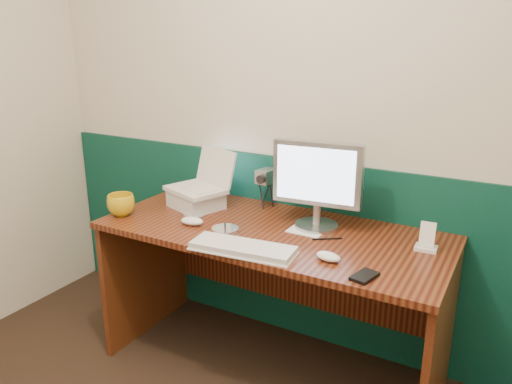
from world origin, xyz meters
The scene contains 18 objects.
back_wall centered at (0.00, 1.75, 1.25)m, with size 3.50×0.04×2.50m, color beige.
wainscot centered at (0.00, 1.74, 0.50)m, with size 3.48×0.02×1.00m, color #07332A.
desk centered at (-0.15, 1.38, 0.38)m, with size 1.60×0.70×0.75m, color #3B100A.
laptop_riser centered at (-0.63, 1.46, 0.79)m, with size 0.25×0.21×0.09m, color silver.
laptop centered at (-0.63, 1.46, 0.95)m, with size 0.28×0.22×0.24m, color silver, non-canonical shape.
monitor centered at (0.02, 1.50, 0.95)m, with size 0.41×0.12×0.41m, color #A8A8AD, non-canonical shape.
keyboard centered at (-0.14, 1.10, 0.76)m, with size 0.43×0.14×0.03m, color silver.
mouse_right centered at (0.20, 1.19, 0.77)m, with size 0.10×0.06×0.03m, color white.
mouse_left centered at (-0.50, 1.24, 0.77)m, with size 0.11×0.07×0.04m, color white.
mug centered at (-0.89, 1.18, 0.80)m, with size 0.13×0.13×0.11m, color gold.
camcorder centered at (-0.32, 1.64, 0.85)m, with size 0.09×0.12×0.19m, color #ACABB0, non-canonical shape.
cd_spindle centered at (-0.31, 1.23, 0.76)m, with size 0.12×0.12×0.03m, color #B2B8C3.
cd_loose_a centered at (-0.58, 1.36, 0.75)m, with size 0.11×0.11×0.00m, color #B4BBC5.
pen centered at (0.12, 1.39, 0.75)m, with size 0.01×0.01×0.13m, color black.
papers centered at (0.00, 1.43, 0.75)m, with size 0.16×0.11×0.00m, color white.
dock centered at (0.52, 1.48, 0.76)m, with size 0.09×0.07×0.02m, color white.
music_player centered at (0.52, 1.48, 0.82)m, with size 0.06×0.01×0.11m, color white.
pda centered at (0.37, 1.11, 0.76)m, with size 0.07×0.11×0.01m, color black.
Camera 1 is at (0.83, -0.52, 1.60)m, focal length 35.00 mm.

